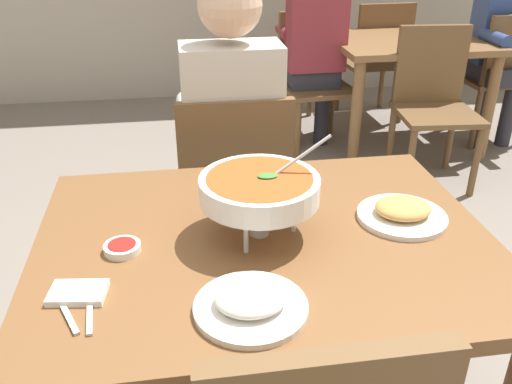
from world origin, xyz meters
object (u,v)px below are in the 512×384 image
at_px(patron_bg_middle, 504,36).
at_px(chair_bg_window, 377,55).
at_px(chair_diner_main, 234,188).
at_px(diner_main, 231,129).
at_px(dining_table_main, 265,272).
at_px(appetizer_plate, 402,212).
at_px(chair_bg_left, 313,74).
at_px(chair_bg_right, 306,59).
at_px(curry_bowl, 259,189).
at_px(chair_bg_middle, 501,72).
at_px(patron_bg_left, 314,40).
at_px(chair_bg_corner, 433,97).
at_px(sauce_dish, 122,248).
at_px(dining_table_far, 407,59).
at_px(rice_plate, 251,303).

bearing_deg(patron_bg_middle, chair_bg_window, 138.98).
bearing_deg(chair_diner_main, diner_main, 90.00).
relative_size(dining_table_main, patron_bg_middle, 0.88).
bearing_deg(appetizer_plate, patron_bg_middle, 53.81).
bearing_deg(chair_bg_left, chair_bg_right, 82.80).
bearing_deg(appetizer_plate, curry_bowl, -177.41).
bearing_deg(patron_bg_middle, appetizer_plate, -126.19).
relative_size(appetizer_plate, chair_bg_window, 0.27).
bearing_deg(curry_bowl, appetizer_plate, 2.59).
xyz_separation_m(appetizer_plate, chair_bg_middle, (1.62, 2.16, -0.25)).
distance_m(chair_bg_left, patron_bg_left, 0.25).
height_order(appetizer_plate, chair_bg_corner, chair_bg_corner).
bearing_deg(curry_bowl, chair_diner_main, 89.01).
height_order(chair_bg_left, chair_bg_right, same).
distance_m(diner_main, patron_bg_middle, 2.44).
distance_m(dining_table_main, chair_bg_right, 2.85).
height_order(sauce_dish, chair_bg_corner, chair_bg_corner).
bearing_deg(chair_bg_middle, chair_bg_corner, -146.71).
height_order(appetizer_plate, chair_bg_middle, chair_bg_middle).
height_order(chair_bg_corner, chair_bg_window, same).
xyz_separation_m(dining_table_far, chair_bg_corner, (-0.04, -0.51, -0.10)).
bearing_deg(chair_bg_corner, chair_bg_left, 133.44).
height_order(curry_bowl, rice_plate, curry_bowl).
xyz_separation_m(patron_bg_left, patron_bg_middle, (1.27, -0.06, 0.00)).
bearing_deg(chair_bg_right, appetizer_plate, -98.25).
xyz_separation_m(dining_table_main, chair_bg_corner, (1.29, 1.73, -0.12)).
height_order(diner_main, curry_bowl, diner_main).
bearing_deg(diner_main, sauce_dish, -114.46).
xyz_separation_m(curry_bowl, appetizer_plate, (0.39, 0.02, -0.11)).
bearing_deg(patron_bg_middle, sauce_dish, -136.30).
distance_m(curry_bowl, chair_bg_right, 2.86).
relative_size(dining_table_main, chair_diner_main, 1.29).
distance_m(diner_main, dining_table_far, 1.99).
height_order(appetizer_plate, sauce_dish, appetizer_plate).
height_order(sauce_dish, patron_bg_middle, patron_bg_middle).
distance_m(chair_bg_left, chair_bg_middle, 1.29).
distance_m(dining_table_far, chair_bg_middle, 0.67).
xyz_separation_m(chair_diner_main, patron_bg_middle, (1.97, 1.47, 0.24)).
bearing_deg(chair_bg_middle, dining_table_main, -132.36).
relative_size(curry_bowl, patron_bg_middle, 0.25).
xyz_separation_m(dining_table_main, curry_bowl, (-0.01, 0.01, 0.24)).
xyz_separation_m(chair_diner_main, chair_bg_corner, (1.29, 1.00, 0.00)).
height_order(dining_table_main, sauce_dish, sauce_dish).
xyz_separation_m(chair_bg_right, patron_bg_middle, (1.20, -0.54, 0.24)).
bearing_deg(chair_bg_window, sauce_dish, -121.15).
bearing_deg(dining_table_main, patron_bg_middle, 48.21).
relative_size(curry_bowl, chair_bg_window, 0.37).
xyz_separation_m(chair_bg_corner, patron_bg_left, (-0.59, 0.53, 0.24)).
bearing_deg(diner_main, chair_bg_corner, 36.75).
bearing_deg(dining_table_far, sauce_dish, -126.81).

